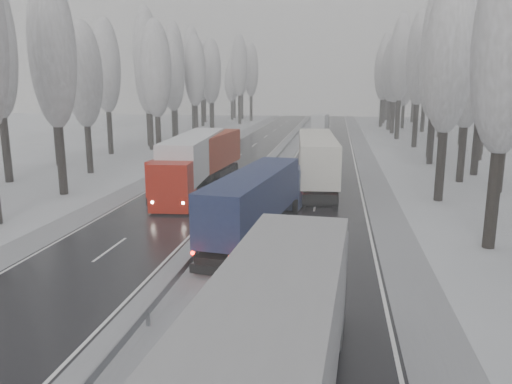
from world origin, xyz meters
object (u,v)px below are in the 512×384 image
(truck_cream_box, at_px, (316,157))
(truck_red_white, at_px, (193,160))
(truck_red_red, at_px, (201,158))
(truck_blue_box, at_px, (260,197))
(box_truck_distant, at_px, (321,122))
(truck_grey_tarp, at_px, (269,366))

(truck_cream_box, bearing_deg, truck_red_white, -167.46)
(truck_red_white, height_order, truck_red_red, truck_red_white)
(truck_cream_box, height_order, truck_red_red, truck_cream_box)
(truck_red_red, bearing_deg, truck_blue_box, -56.98)
(box_truck_distant, relative_size, truck_red_white, 0.47)
(truck_grey_tarp, xyz_separation_m, truck_red_white, (-10.36, 29.51, 0.04))
(truck_blue_box, relative_size, box_truck_distant, 1.81)
(truck_blue_box, xyz_separation_m, truck_cream_box, (2.69, 14.24, 0.38))
(truck_grey_tarp, bearing_deg, truck_red_red, 111.41)
(truck_red_white, bearing_deg, truck_grey_tarp, -74.77)
(truck_cream_box, bearing_deg, truck_grey_tarp, -93.96)
(truck_red_red, bearing_deg, truck_red_white, -92.32)
(truck_red_white, bearing_deg, truck_blue_box, -60.82)
(truck_grey_tarp, relative_size, truck_blue_box, 1.15)
(truck_cream_box, bearing_deg, truck_red_red, -176.97)
(truck_blue_box, height_order, truck_cream_box, truck_cream_box)
(truck_red_white, distance_m, truck_red_red, 1.79)
(truck_grey_tarp, relative_size, box_truck_distant, 2.08)
(truck_blue_box, relative_size, truck_cream_box, 0.86)
(truck_grey_tarp, distance_m, truck_cream_box, 32.60)
(truck_red_red, bearing_deg, truck_cream_box, 11.75)
(truck_blue_box, bearing_deg, truck_grey_tarp, -73.03)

